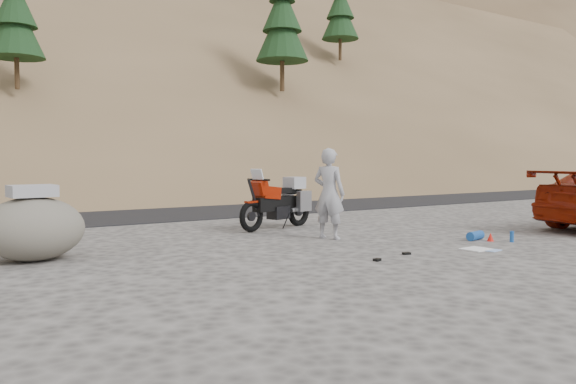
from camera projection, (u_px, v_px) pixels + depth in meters
name	position (u px, v px, depth m)	size (l,w,h in m)	color
ground	(352.00, 244.00, 10.97)	(140.00, 140.00, 0.00)	#44413F
road	(176.00, 210.00, 18.48)	(120.00, 7.00, 0.05)	black
hillside	(21.00, 41.00, 44.44)	(120.00, 73.00, 46.72)	brown
motorcycle	(280.00, 202.00, 13.44)	(2.39, 1.11, 1.46)	black
man	(329.00, 239.00, 11.68)	(0.69, 0.45, 1.89)	#9B9A9F
boulder	(33.00, 228.00, 9.10)	(1.76, 1.55, 1.22)	#5F5A51
gear_white_cloth	(476.00, 249.00, 10.28)	(0.49, 0.43, 0.02)	white
gear_blue_mat	(475.00, 236.00, 11.47)	(0.18, 0.18, 0.46)	#184893
gear_bottle	(512.00, 237.00, 11.19)	(0.08, 0.08, 0.22)	#184893
gear_funnel	(490.00, 237.00, 11.32)	(0.14, 0.14, 0.17)	red
gear_glove_a	(407.00, 253.00, 9.73)	(0.13, 0.09, 0.04)	black
gear_glove_b	(377.00, 260.00, 9.11)	(0.12, 0.09, 0.04)	black
gear_blue_cloth	(492.00, 250.00, 10.15)	(0.33, 0.24, 0.01)	#92B0E2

